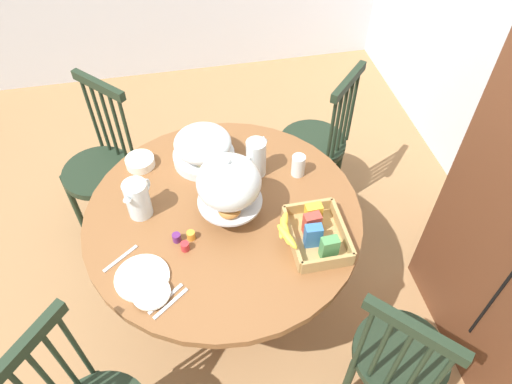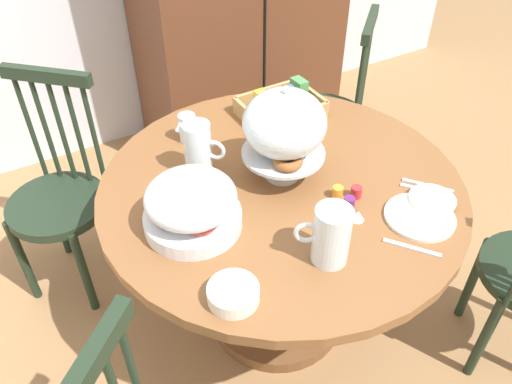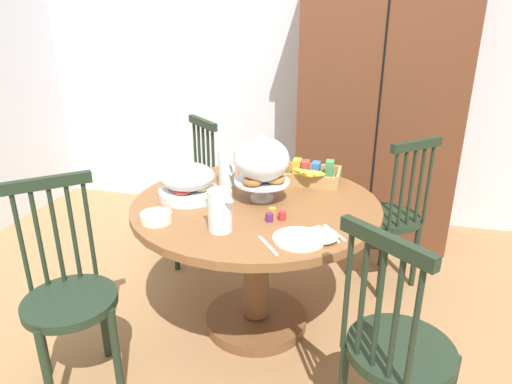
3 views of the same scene
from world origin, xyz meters
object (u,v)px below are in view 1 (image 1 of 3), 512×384
object	(u,v)px
fruit_platter_covered	(203,148)
windsor_chair_by_cabinet	(101,169)
china_plate_small	(151,293)
drinking_glass	(298,165)
pastry_stand_with_dome	(229,184)
milk_pitcher	(256,159)
orange_juice_pitcher	(138,200)
dining_table	(225,239)
windsor_chair_near_window	(316,144)
windsor_chair_far_side	(398,359)
cereal_basket	(313,233)
china_plate_large	(142,278)
cereal_bowl	(140,162)

from	to	relation	value
fruit_platter_covered	windsor_chair_by_cabinet	bearing A→B (deg)	-120.91
china_plate_small	drinking_glass	xyz separation A→B (m)	(-0.53, 0.72, 0.04)
windsor_chair_by_cabinet	pastry_stand_with_dome	world-z (taller)	pastry_stand_with_dome
milk_pitcher	china_plate_small	size ratio (longest dim) A/B	1.29
windsor_chair_by_cabinet	china_plate_small	bearing A→B (deg)	14.82
orange_juice_pitcher	windsor_chair_by_cabinet	bearing A→B (deg)	-157.72
dining_table	fruit_platter_covered	xyz separation A→B (m)	(-0.35, -0.04, 0.29)
windsor_chair_near_window	windsor_chair_far_side	bearing A→B (deg)	-1.61
cereal_basket	windsor_chair_far_side	bearing A→B (deg)	29.80
cereal_basket	china_plate_small	distance (m)	0.70
fruit_platter_covered	orange_juice_pitcher	distance (m)	0.42
cereal_basket	china_plate_small	world-z (taller)	cereal_basket
windsor_chair_near_window	windsor_chair_far_side	xyz separation A→B (m)	(1.34, -0.04, 0.00)
china_plate_large	drinking_glass	bearing A→B (deg)	120.49
drinking_glass	windsor_chair_near_window	bearing A→B (deg)	151.60
fruit_platter_covered	cereal_bowl	xyz separation A→B (m)	(-0.03, -0.31, -0.06)
windsor_chair_near_window	milk_pitcher	size ratio (longest dim) A/B	5.04
windsor_chair_by_cabinet	cereal_bowl	xyz separation A→B (m)	(0.31, 0.26, 0.31)
windsor_chair_near_window	drinking_glass	size ratio (longest dim) A/B	8.86
cereal_basket	drinking_glass	bearing A→B (deg)	174.47
cereal_bowl	china_plate_small	bearing A→B (deg)	1.18
orange_juice_pitcher	milk_pitcher	bearing A→B (deg)	104.73
orange_juice_pitcher	fruit_platter_covered	bearing A→B (deg)	131.14
fruit_platter_covered	drinking_glass	distance (m)	0.46
cereal_basket	drinking_glass	xyz separation A→B (m)	(-0.40, 0.04, 0.01)
windsor_chair_near_window	milk_pitcher	world-z (taller)	windsor_chair_near_window
windsor_chair_far_side	drinking_glass	bearing A→B (deg)	-165.26
windsor_chair_near_window	milk_pitcher	xyz separation A→B (m)	(0.44, -0.46, 0.38)
windsor_chair_far_side	china_plate_large	xyz separation A→B (m)	(-0.41, -0.98, 0.29)
china_plate_large	fruit_platter_covered	bearing A→B (deg)	152.31
windsor_chair_by_cabinet	dining_table	bearing A→B (deg)	41.65
pastry_stand_with_dome	drinking_glass	distance (m)	0.43
milk_pitcher	windsor_chair_by_cabinet	bearing A→B (deg)	-120.57
pastry_stand_with_dome	fruit_platter_covered	world-z (taller)	pastry_stand_with_dome
drinking_glass	pastry_stand_with_dome	bearing A→B (deg)	-61.91
fruit_platter_covered	milk_pitcher	size ratio (longest dim) A/B	1.55
dining_table	cereal_basket	size ratio (longest dim) A/B	3.93
china_plate_large	cereal_bowl	bearing A→B (deg)	178.42
cereal_basket	cereal_bowl	size ratio (longest dim) A/B	2.26
windsor_chair_near_window	cereal_basket	size ratio (longest dim) A/B	3.09
windsor_chair_near_window	pastry_stand_with_dome	world-z (taller)	pastry_stand_with_dome
windsor_chair_near_window	pastry_stand_with_dome	xyz separation A→B (m)	(0.68, -0.62, 0.49)
windsor_chair_by_cabinet	drinking_glass	bearing A→B (deg)	62.46
windsor_chair_near_window	cereal_bowl	size ratio (longest dim) A/B	6.96
cereal_basket	orange_juice_pitcher	bearing A→B (deg)	-112.74
china_plate_large	drinking_glass	distance (m)	0.88
windsor_chair_by_cabinet	fruit_platter_covered	world-z (taller)	windsor_chair_by_cabinet
windsor_chair_by_cabinet	china_plate_large	size ratio (longest dim) A/B	4.43
windsor_chair_by_cabinet	cereal_basket	size ratio (longest dim) A/B	3.09
windsor_chair_far_side	china_plate_small	bearing A→B (deg)	-109.02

